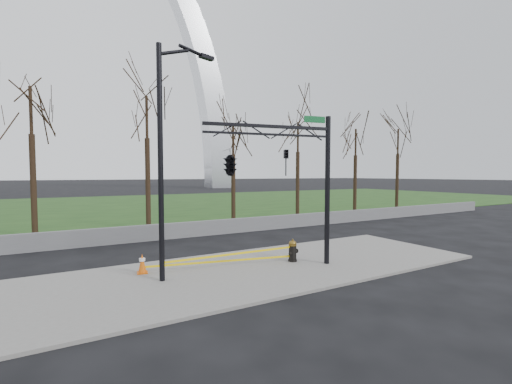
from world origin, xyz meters
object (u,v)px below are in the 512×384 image
traffic_cone (142,263)px  street_light (166,145)px  traffic_signal_mast (250,162)px  fire_hydrant (293,251)px

traffic_cone → street_light: bearing=-60.9°
traffic_cone → street_light: size_ratio=0.09×
street_light → traffic_signal_mast: bearing=-27.8°
traffic_cone → traffic_signal_mast: bearing=-24.3°
fire_hydrant → traffic_cone: 5.93m
fire_hydrant → street_light: 6.62m
fire_hydrant → traffic_signal_mast: traffic_signal_mast is taller
traffic_cone → traffic_signal_mast: traffic_signal_mast is taller
fire_hydrant → traffic_signal_mast: (-2.18, -0.33, 3.62)m
fire_hydrant → traffic_cone: (-5.78, 1.30, -0.07)m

